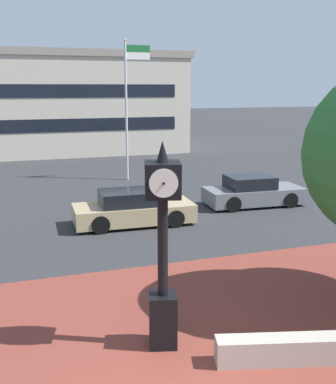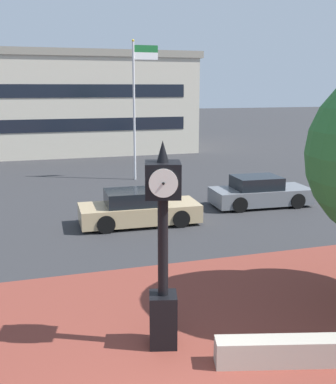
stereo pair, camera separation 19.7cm
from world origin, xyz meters
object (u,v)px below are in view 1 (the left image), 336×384
Objects in this scene: civic_building at (13,102)px; street_clock at (163,251)px; car_street_far at (132,209)px; car_street_near at (253,192)px; flagpole_primary at (128,101)px.

street_clock is at bearing -85.82° from civic_building.
civic_building is (-3.72, 22.76, 3.20)m from car_street_far.
street_clock reaches higher than car_street_far.
car_street_far is at bearing -75.37° from car_street_near.
street_clock is 17.09m from flagpole_primary.
car_street_near is 23.72m from civic_building.
street_clock is at bearing -101.63° from flagpole_primary.
car_street_near is 5.68m from car_street_far.
flagpole_primary is (1.95, 8.39, 3.64)m from car_street_far.
civic_building is (-5.68, 14.36, -0.44)m from flagpole_primary.
car_street_near and car_street_far have the same top height.
civic_building is at bearing -153.95° from car_street_near.
car_street_near is at bearing 103.72° from car_street_far.
car_street_far is at bearing 94.48° from street_clock.
street_clock is at bearing -8.22° from car_street_far.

